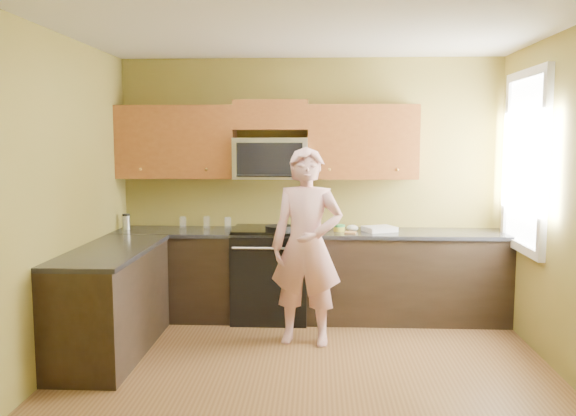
# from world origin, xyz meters

# --- Properties ---
(floor) EXTENTS (4.00, 4.00, 0.00)m
(floor) POSITION_xyz_m (0.00, 0.00, 0.00)
(floor) COLOR brown
(floor) RESTS_ON ground
(ceiling) EXTENTS (4.00, 4.00, 0.00)m
(ceiling) POSITION_xyz_m (0.00, 0.00, 2.70)
(ceiling) COLOR white
(ceiling) RESTS_ON ground
(wall_back) EXTENTS (4.00, 0.00, 4.00)m
(wall_back) POSITION_xyz_m (0.00, 2.00, 1.35)
(wall_back) COLOR olive
(wall_back) RESTS_ON ground
(wall_front) EXTENTS (4.00, 0.00, 4.00)m
(wall_front) POSITION_xyz_m (0.00, -2.00, 1.35)
(wall_front) COLOR olive
(wall_front) RESTS_ON ground
(wall_left) EXTENTS (0.00, 4.00, 4.00)m
(wall_left) POSITION_xyz_m (-2.00, 0.00, 1.35)
(wall_left) COLOR olive
(wall_left) RESTS_ON ground
(cabinet_back_run) EXTENTS (4.00, 0.60, 0.88)m
(cabinet_back_run) POSITION_xyz_m (0.00, 1.70, 0.44)
(cabinet_back_run) COLOR black
(cabinet_back_run) RESTS_ON floor
(cabinet_left_run) EXTENTS (0.60, 1.60, 0.88)m
(cabinet_left_run) POSITION_xyz_m (-1.70, 0.60, 0.44)
(cabinet_left_run) COLOR black
(cabinet_left_run) RESTS_ON floor
(countertop_back) EXTENTS (4.00, 0.62, 0.04)m
(countertop_back) POSITION_xyz_m (0.00, 1.69, 0.90)
(countertop_back) COLOR black
(countertop_back) RESTS_ON cabinet_back_run
(countertop_left) EXTENTS (0.62, 1.60, 0.04)m
(countertop_left) POSITION_xyz_m (-1.69, 0.60, 0.90)
(countertop_left) COLOR black
(countertop_left) RESTS_ON cabinet_left_run
(stove) EXTENTS (0.76, 0.65, 0.95)m
(stove) POSITION_xyz_m (-0.40, 1.68, 0.47)
(stove) COLOR black
(stove) RESTS_ON floor
(microwave) EXTENTS (0.76, 0.40, 0.42)m
(microwave) POSITION_xyz_m (-0.40, 1.80, 1.45)
(microwave) COLOR silver
(microwave) RESTS_ON wall_back
(upper_cab_left) EXTENTS (1.22, 0.33, 0.75)m
(upper_cab_left) POSITION_xyz_m (-1.39, 1.83, 1.45)
(upper_cab_left) COLOR brown
(upper_cab_left) RESTS_ON wall_back
(upper_cab_right) EXTENTS (1.12, 0.33, 0.75)m
(upper_cab_right) POSITION_xyz_m (0.54, 1.83, 1.45)
(upper_cab_right) COLOR brown
(upper_cab_right) RESTS_ON wall_back
(upper_cab_over_mw) EXTENTS (0.76, 0.33, 0.30)m
(upper_cab_over_mw) POSITION_xyz_m (-0.40, 1.83, 2.10)
(upper_cab_over_mw) COLOR brown
(upper_cab_over_mw) RESTS_ON wall_back
(window) EXTENTS (0.06, 1.06, 1.66)m
(window) POSITION_xyz_m (1.98, 1.20, 1.65)
(window) COLOR white
(window) RESTS_ON wall_right
(woman) EXTENTS (0.71, 0.52, 1.78)m
(woman) POSITION_xyz_m (-0.01, 0.95, 0.89)
(woman) COLOR #E17075
(woman) RESTS_ON floor
(frying_pan) EXTENTS (0.36, 0.54, 0.06)m
(frying_pan) POSITION_xyz_m (-0.29, 1.42, 0.95)
(frying_pan) COLOR black
(frying_pan) RESTS_ON stove
(butter_tub) EXTENTS (0.15, 0.15, 0.09)m
(butter_tub) POSITION_xyz_m (0.30, 1.68, 0.92)
(butter_tub) COLOR yellow
(butter_tub) RESTS_ON countertop_back
(toast_slice) EXTENTS (0.13, 0.13, 0.01)m
(toast_slice) POSITION_xyz_m (0.41, 1.55, 0.93)
(toast_slice) COLOR #B27F47
(toast_slice) RESTS_ON countertop_back
(napkin_a) EXTENTS (0.11, 0.12, 0.06)m
(napkin_a) POSITION_xyz_m (-0.03, 1.46, 0.95)
(napkin_a) COLOR silver
(napkin_a) RESTS_ON countertop_back
(napkin_b) EXTENTS (0.13, 0.14, 0.07)m
(napkin_b) POSITION_xyz_m (0.44, 1.69, 0.95)
(napkin_b) COLOR silver
(napkin_b) RESTS_ON countertop_back
(dish_towel) EXTENTS (0.37, 0.34, 0.05)m
(dish_towel) POSITION_xyz_m (0.72, 1.70, 0.95)
(dish_towel) COLOR white
(dish_towel) RESTS_ON countertop_back
(travel_mug) EXTENTS (0.10, 0.10, 0.17)m
(travel_mug) POSITION_xyz_m (-1.90, 1.69, 0.92)
(travel_mug) COLOR silver
(travel_mug) RESTS_ON countertop_back
(glass_a) EXTENTS (0.08, 0.08, 0.12)m
(glass_a) POSITION_xyz_m (-1.09, 1.87, 0.98)
(glass_a) COLOR silver
(glass_a) RESTS_ON countertop_back
(glass_b) EXTENTS (0.08, 0.08, 0.12)m
(glass_b) POSITION_xyz_m (-0.86, 1.81, 0.98)
(glass_b) COLOR silver
(glass_b) RESTS_ON countertop_back
(glass_c) EXTENTS (0.08, 0.08, 0.12)m
(glass_c) POSITION_xyz_m (-1.34, 1.83, 0.98)
(glass_c) COLOR silver
(glass_c) RESTS_ON countertop_back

